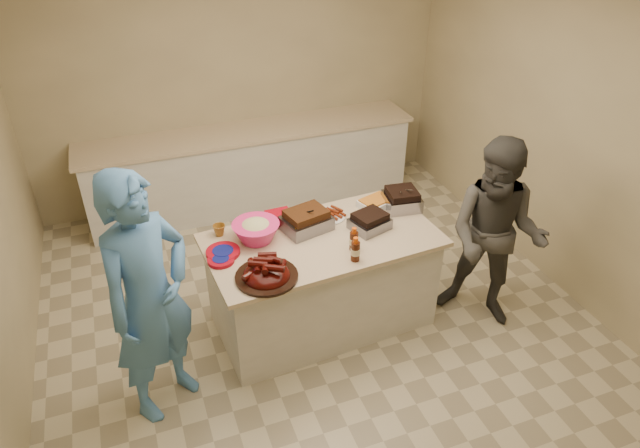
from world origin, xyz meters
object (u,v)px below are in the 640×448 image
object	(u,v)px
bbq_bottle_b	(353,249)
guest_gray	(480,314)
mustard_bottle	(296,241)
guest_blue	(170,397)
island	(322,320)
rib_platter	(267,278)
coleslaw_bowl	(257,240)
bbq_bottle_a	(355,260)
plastic_cup	(220,235)
roasting_pan	(401,207)

from	to	relation	value
bbq_bottle_b	guest_gray	size ratio (longest dim) A/B	0.12
mustard_bottle	guest_blue	bearing A→B (deg)	-159.78
island	mustard_bottle	xyz separation A→B (m)	(-0.20, 0.04, 0.85)
rib_platter	mustard_bottle	distance (m)	0.50
rib_platter	coleslaw_bowl	size ratio (longest dim) A/B	1.22
mustard_bottle	guest_gray	distance (m)	1.79
island	coleslaw_bowl	bearing A→B (deg)	158.20
rib_platter	mustard_bottle	world-z (taller)	rib_platter
bbq_bottle_a	island	bearing A→B (deg)	109.54
rib_platter	plastic_cup	world-z (taller)	rib_platter
roasting_pan	coleslaw_bowl	bearing A→B (deg)	-170.17
roasting_pan	guest_gray	distance (m)	1.17
mustard_bottle	plastic_cup	distance (m)	0.60
bbq_bottle_a	guest_blue	distance (m)	1.69
bbq_bottle_a	guest_blue	xyz separation A→B (m)	(-1.46, -0.03, -0.85)
island	bbq_bottle_a	distance (m)	0.93
bbq_bottle_b	mustard_bottle	distance (m)	0.45
plastic_cup	guest_blue	distance (m)	1.25
guest_gray	coleslaw_bowl	bearing A→B (deg)	-151.21
roasting_pan	mustard_bottle	bearing A→B (deg)	-162.84
island	guest_gray	distance (m)	1.37
plastic_cup	guest_gray	xyz separation A→B (m)	(2.05, -0.73, -0.85)
coleslaw_bowl	plastic_cup	distance (m)	0.30
coleslaw_bowl	plastic_cup	xyz separation A→B (m)	(-0.25, 0.17, 0.00)
island	guest_blue	xyz separation A→B (m)	(-1.33, -0.38, 0.00)
rib_platter	bbq_bottle_b	bearing A→B (deg)	8.46
island	guest_gray	xyz separation A→B (m)	(1.31, -0.41, 0.00)
bbq_bottle_b	guest_blue	world-z (taller)	bbq_bottle_b
plastic_cup	coleslaw_bowl	bearing A→B (deg)	-33.36
bbq_bottle_b	mustard_bottle	world-z (taller)	bbq_bottle_b
island	guest_gray	world-z (taller)	island
bbq_bottle_a	plastic_cup	distance (m)	1.09
guest_gray	plastic_cup	bearing A→B (deg)	-153.41
roasting_pan	mustard_bottle	xyz separation A→B (m)	(-0.99, -0.17, 0.00)
roasting_pan	bbq_bottle_b	xyz separation A→B (m)	(-0.62, -0.43, 0.00)
guest_blue	roasting_pan	bearing A→B (deg)	-20.74
mustard_bottle	bbq_bottle_a	bearing A→B (deg)	-49.87
bbq_bottle_a	guest_gray	bearing A→B (deg)	-2.62
bbq_bottle_a	bbq_bottle_b	distance (m)	0.13
coleslaw_bowl	guest_gray	xyz separation A→B (m)	(1.79, -0.56, -0.85)
bbq_bottle_a	mustard_bottle	bearing A→B (deg)	130.13
coleslaw_bowl	bbq_bottle_b	size ratio (longest dim) A/B	1.91
bbq_bottle_a	guest_gray	distance (m)	1.46
mustard_bottle	coleslaw_bowl	bearing A→B (deg)	157.20
roasting_pan	plastic_cup	bearing A→B (deg)	-176.76
bbq_bottle_a	plastic_cup	size ratio (longest dim) A/B	2.01
bbq_bottle_b	guest_gray	xyz separation A→B (m)	(1.14, -0.18, -0.85)
rib_platter	plastic_cup	distance (m)	0.68
island	roasting_pan	size ratio (longest dim) A/B	6.37
bbq_bottle_b	coleslaw_bowl	bearing A→B (deg)	149.79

